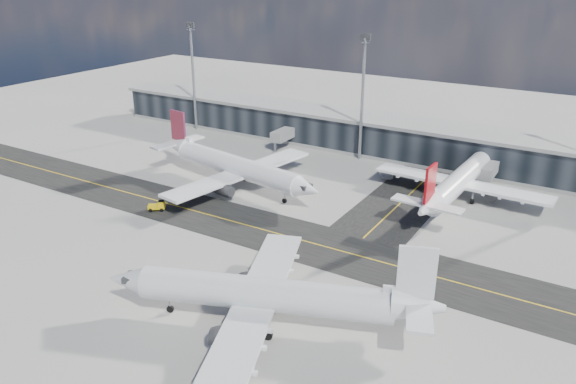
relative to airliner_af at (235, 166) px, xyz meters
name	(u,v)px	position (x,y,z in m)	size (l,w,h in m)	color
ground	(242,236)	(14.95, -18.48, -4.31)	(300.00, 300.00, 0.00)	gray
taxiway_lanes	(294,219)	(18.86, -7.74, -4.30)	(180.00, 63.00, 0.03)	black
terminal_concourse	(372,135)	(14.99, 36.45, -0.22)	(152.00, 19.80, 8.80)	black
floodlight_masts	(363,94)	(14.95, 29.52, 11.29)	(102.50, 0.70, 28.90)	gray
airliner_af	(235,166)	(0.00, 0.00, 0.00)	(43.97, 37.68, 13.06)	white
airliner_redtail	(459,181)	(41.89, 16.36, -0.31)	(34.84, 40.90, 12.12)	white
airliner_near	(270,295)	(32.64, -37.03, -0.05)	(42.13, 36.41, 12.89)	silver
baggage_tug	(158,206)	(-4.89, -17.85, -3.33)	(3.41, 2.96, 1.96)	#E2B90B
service_van	(386,173)	(24.89, 21.61, -3.55)	(2.55, 5.52, 1.53)	white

